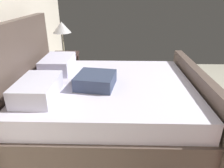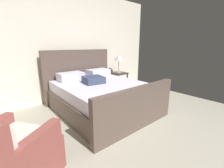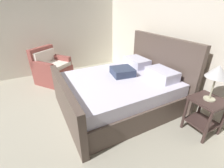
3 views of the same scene
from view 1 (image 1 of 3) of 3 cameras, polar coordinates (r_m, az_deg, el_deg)
bed at (r=2.49m, az=-2.16°, el=-5.02°), size 1.83×2.13×1.30m
nightstand_right at (r=3.71m, az=-12.79°, el=5.18°), size 0.44×0.44×0.60m
table_lamp_right at (r=3.56m, az=-13.74°, el=14.77°), size 0.30×0.30×0.54m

